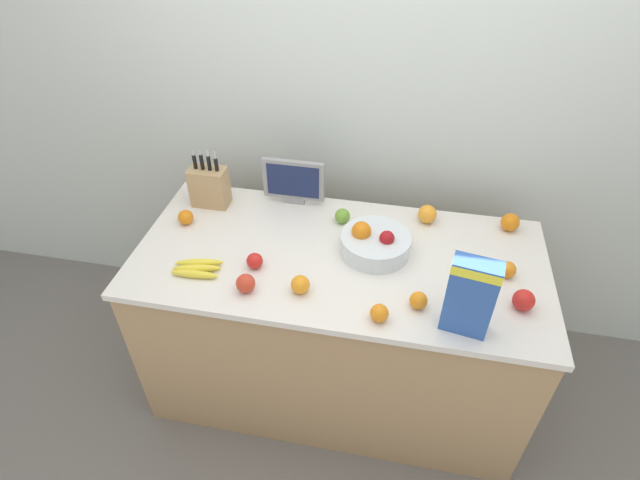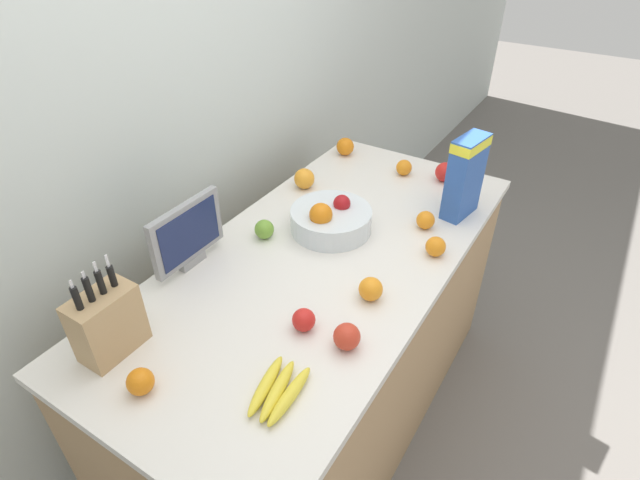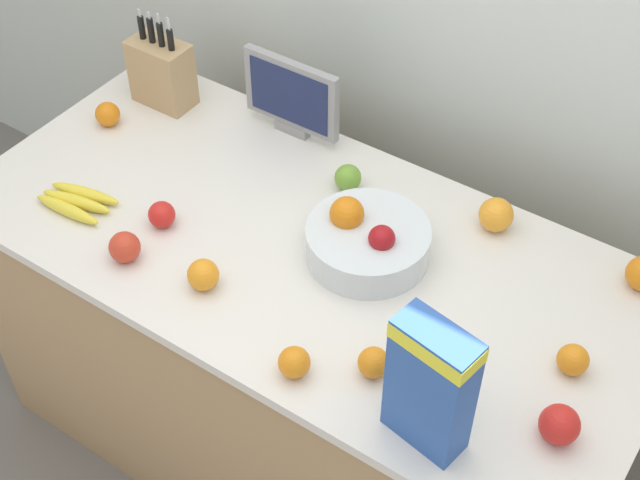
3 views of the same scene
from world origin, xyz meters
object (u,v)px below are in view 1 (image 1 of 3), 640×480
Objects in this scene: orange_mid_left at (507,270)px; orange_front_right at (418,300)px; orange_mid_right at (510,222)px; orange_back_center at (379,313)px; knife_block at (209,186)px; orange_near_bowl at (300,285)px; apple_front at (342,216)px; apple_rightmost at (255,261)px; cereal_box at (471,294)px; fruit_bowl at (375,243)px; small_monitor at (293,181)px; apple_middle at (524,300)px; orange_front_left at (186,217)px; banana_bunch at (197,268)px; apple_leftmost at (246,283)px; orange_front_center at (427,214)px.

orange_front_right is (-0.34, -0.24, -0.00)m from orange_mid_left.
orange_mid_right is 1.18× the size of orange_back_center.
orange_back_center is at bearing -33.95° from knife_block.
orange_near_bowl is at bearing -42.06° from knife_block.
knife_block is at bearing 177.71° from apple_front.
apple_rightmost is 0.99× the size of orange_front_right.
cereal_box reaches higher than apple_front.
fruit_bowl is at bearing -46.71° from apple_front.
apple_rightmost is (-0.05, -0.48, -0.09)m from small_monitor.
knife_block is 1.05m from orange_back_center.
apple_rightmost is at bearing 178.63° from apple_middle.
apple_middle is at bearing 10.27° from orange_front_right.
cereal_box reaches higher than small_monitor.
orange_back_center is at bearing -166.22° from cereal_box.
orange_near_bowl reaches higher than orange_front_left.
cereal_box is at bearing -45.06° from fruit_bowl.
small_monitor is 4.27× the size of orange_mid_left.
orange_front_right is (0.62, -0.58, -0.09)m from small_monitor.
small_monitor is 1.13m from apple_middle.
apple_middle and orange_mid_right have the same top height.
orange_near_bowl is (0.16, -0.59, -0.09)m from small_monitor.
orange_mid_right is at bearing -1.07° from small_monitor.
banana_bunch is at bearing 175.99° from orange_near_bowl.
fruit_bowl reaches higher than banana_bunch.
orange_front_right is at bearing -1.53° from banana_bunch.
apple_leftmost is (0.23, -0.07, 0.02)m from banana_bunch.
orange_front_center reaches higher than orange_mid_right.
knife_block is 0.92× the size of cereal_box.
orange_near_bowl is (0.22, -0.10, 0.00)m from apple_rightmost.
fruit_bowl is (-0.36, 0.36, -0.12)m from cereal_box.
apple_leftmost is at bearing -42.03° from orange_front_left.
orange_mid_left is at bearing 103.69° from apple_middle.
orange_front_right is (0.90, -0.02, 0.02)m from banana_bunch.
orange_front_center is (0.91, 0.52, 0.03)m from banana_bunch.
banana_bunch is 2.71× the size of apple_leftmost.
orange_mid_left is at bearing 69.94° from cereal_box.
knife_block is 4.30× the size of apple_rightmost.
banana_bunch is 0.44m from orange_near_bowl.
orange_near_bowl is (-0.47, -0.55, -0.01)m from orange_front_center.
orange_mid_right reaches higher than banana_bunch.
knife_block is 3.51× the size of apple_middle.
orange_near_bowl reaches higher than apple_front.
orange_back_center reaches higher than apple_rightmost.
cereal_box is 0.64m from orange_near_bowl.
apple_rightmost is (-0.47, -0.20, -0.01)m from fruit_bowl.
fruit_bowl is at bearing 174.85° from orange_mid_left.
small_monitor reaches higher than orange_front_right.
apple_middle is 1.19× the size of orange_back_center.
small_monitor reaches higher than orange_mid_left.
orange_mid_left and orange_front_right have the same top height.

